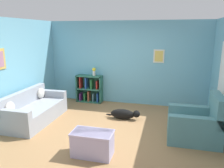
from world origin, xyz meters
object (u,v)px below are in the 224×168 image
Objects in this scene: bookshelf at (90,89)px; dog at (124,114)px; couch at (34,110)px; vase at (94,71)px; recliner_chair at (197,125)px; coffee_table at (93,143)px.

dog is (1.40, -1.20, -0.29)m from bookshelf.
bookshelf reaches higher than couch.
couch is at bearing -118.70° from vase.
bookshelf reaches higher than dog.
couch is 2.09× the size of bookshelf.
dog is 3.53× the size of vase.
bookshelf is 0.95× the size of dog.
recliner_chair is at bearing -32.03° from bookshelf.
couch is at bearing -114.30° from bookshelf.
bookshelf is at bearing 173.27° from vase.
coffee_table reaches higher than dog.
coffee_table is at bearing -97.36° from dog.
recliner_chair is 3.58m from vase.
dog is (2.25, 0.68, -0.15)m from couch.
recliner_chair reaches higher than dog.
couch is 2.42× the size of coffee_table.
couch is 2.07m from bookshelf.
recliner_chair is 2.25m from coffee_table.
recliner_chair is 3.96× the size of vase.
recliner_chair is at bearing -0.94° from couch.
bookshelf is 3.28m from coffee_table.
bookshelf is 3.67m from recliner_chair.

